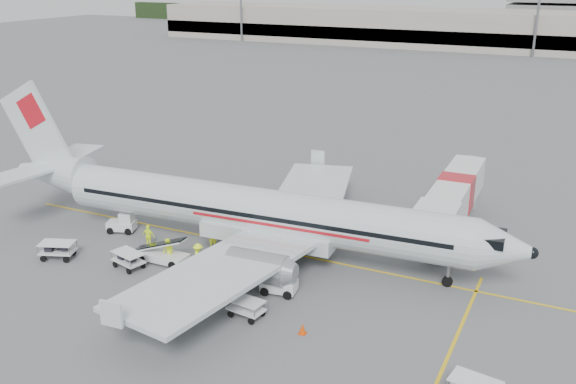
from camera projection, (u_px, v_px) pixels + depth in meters
name	position (u px, v px, depth m)	size (l,w,h in m)	color
ground	(276.00, 251.00, 45.69)	(360.00, 360.00, 0.00)	#56595B
stripe_lead	(276.00, 251.00, 45.68)	(44.00, 0.20, 0.01)	yellow
stripe_cross	(447.00, 358.00, 33.15)	(0.20, 20.00, 0.01)	yellow
terminal_west	(361.00, 25.00, 171.04)	(110.00, 22.00, 9.00)	gray
treeline	(537.00, 23.00, 193.36)	(300.00, 3.00, 6.00)	black
mast_center	(539.00, 6.00, 140.24)	(3.20, 1.20, 22.00)	slate
aircraft	(258.00, 181.00, 43.57)	(38.92, 30.50, 10.73)	silver
jet_bridge	(454.00, 205.00, 48.22)	(3.14, 16.77, 4.40)	silver
belt_loader	(162.00, 245.00, 43.46)	(4.73, 1.77, 2.56)	silver
tug_fore	(279.00, 281.00, 39.48)	(2.17, 1.24, 1.67)	silver
tug_mid	(135.00, 304.00, 36.78)	(2.10, 1.21, 1.63)	silver
tug_aft	(121.00, 222.00, 48.71)	(2.06, 1.18, 1.59)	silver
cart_loaded_a	(128.00, 260.00, 42.89)	(2.20, 1.30, 1.15)	silver
cart_loaded_b	(58.00, 250.00, 44.26)	(2.32, 1.37, 1.21)	silver
cart_empty_a	(246.00, 308.00, 36.87)	(2.08, 1.23, 1.09)	silver
cone_port	(332.00, 178.00, 60.22)	(0.40, 0.40, 0.66)	#E13E04
cone_stbd	(302.00, 328.00, 35.23)	(0.41, 0.41, 0.67)	#E13E04
crew_a	(213.00, 237.00, 45.91)	(0.58, 0.38, 1.60)	#DDF520
crew_b	(168.00, 251.00, 43.47)	(0.87, 0.68, 1.79)	#DDF520
crew_c	(198.00, 256.00, 42.66)	(1.17, 0.67, 1.81)	#DDF520
crew_d	(149.00, 236.00, 46.04)	(0.99, 0.41, 1.68)	#DDF520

